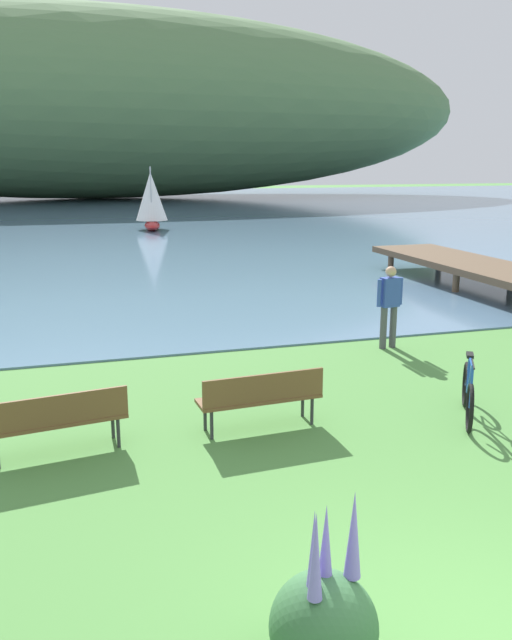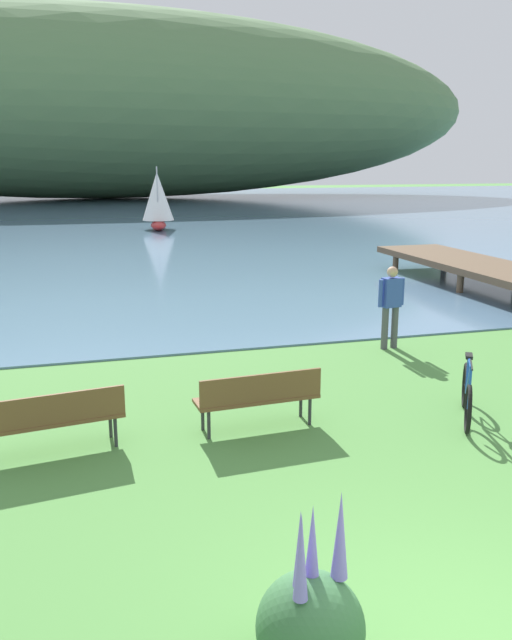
{
  "view_description": "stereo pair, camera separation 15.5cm",
  "coord_description": "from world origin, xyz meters",
  "px_view_note": "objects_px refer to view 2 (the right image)",
  "views": [
    {
      "loc": [
        -2.99,
        -3.64,
        3.76
      ],
      "look_at": [
        0.27,
        7.3,
        1.0
      ],
      "focal_mm": 36.72,
      "sensor_mm": 36.0,
      "label": 1
    },
    {
      "loc": [
        -2.84,
        -3.68,
        3.76
      ],
      "look_at": [
        0.27,
        7.3,
        1.0
      ],
      "focal_mm": 36.72,
      "sensor_mm": 36.0,
      "label": 2
    }
  ],
  "objects_px": {
    "park_bench_further_along": "(259,395)",
    "bicycle_beside_path": "(467,394)",
    "person_at_shoreline": "(391,302)",
    "sailboat_mid_bay": "(158,200)",
    "park_bench_near_camera": "(55,417)"
  },
  "relations": [
    {
      "from": "park_bench_further_along",
      "to": "sailboat_mid_bay",
      "type": "bearing_deg",
      "value": 85.23
    },
    {
      "from": "person_at_shoreline",
      "to": "sailboat_mid_bay",
      "type": "relative_size",
      "value": 0.49
    },
    {
      "from": "sailboat_mid_bay",
      "to": "park_bench_near_camera",
      "type": "bearing_deg",
      "value": -100.19
    },
    {
      "from": "park_bench_further_along",
      "to": "park_bench_near_camera",
      "type": "bearing_deg",
      "value": -178.97
    },
    {
      "from": "park_bench_near_camera",
      "to": "bicycle_beside_path",
      "type": "distance_m",
      "value": 5.9
    },
    {
      "from": "person_at_shoreline",
      "to": "sailboat_mid_bay",
      "type": "bearing_deg",
      "value": 93.06
    },
    {
      "from": "park_bench_near_camera",
      "to": "person_at_shoreline",
      "type": "bearing_deg",
      "value": 27.26
    },
    {
      "from": "park_bench_near_camera",
      "to": "park_bench_further_along",
      "type": "height_order",
      "value": "same"
    },
    {
      "from": "sailboat_mid_bay",
      "to": "person_at_shoreline",
      "type": "bearing_deg",
      "value": -86.94
    },
    {
      "from": "park_bench_near_camera",
      "to": "sailboat_mid_bay",
      "type": "height_order",
      "value": "sailboat_mid_bay"
    },
    {
      "from": "park_bench_further_along",
      "to": "person_at_shoreline",
      "type": "distance_m",
      "value": 5.06
    },
    {
      "from": "park_bench_further_along",
      "to": "bicycle_beside_path",
      "type": "bearing_deg",
      "value": -8.95
    },
    {
      "from": "person_at_shoreline",
      "to": "sailboat_mid_bay",
      "type": "distance_m",
      "value": 25.61
    },
    {
      "from": "park_bench_near_camera",
      "to": "park_bench_further_along",
      "type": "distance_m",
      "value": 2.79
    },
    {
      "from": "person_at_shoreline",
      "to": "park_bench_near_camera",
      "type": "bearing_deg",
      "value": -152.74
    }
  ]
}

